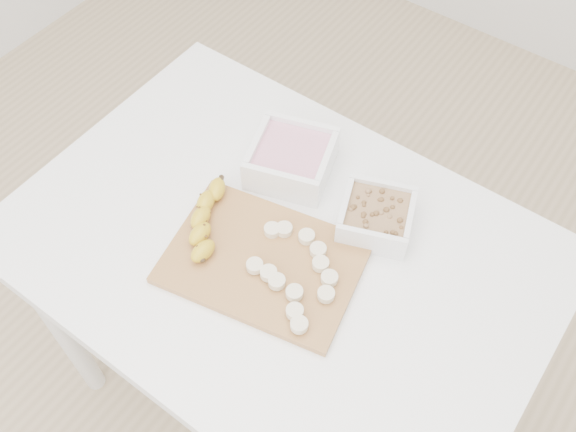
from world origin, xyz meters
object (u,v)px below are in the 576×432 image
Objects in this scene: bowl_yogurt at (292,158)px; bowl_granola at (376,216)px; table at (279,271)px; banana at (206,221)px; cutting_board at (264,261)px.

bowl_granola is (0.21, -0.02, -0.01)m from bowl_yogurt.
banana is at bearing -158.39° from table.
banana is (-0.13, -0.05, 0.13)m from table.
bowl_yogurt reaches higher than banana.
bowl_granola is at bearing 57.69° from cutting_board.
cutting_board is (-0.12, -0.19, -0.02)m from bowl_granola.
cutting_board reaches higher than table.
bowl_yogurt reaches higher than bowl_granola.
bowl_granola is at bearing 49.55° from table.
table is 0.19m from banana.
table is 5.92× the size of bowl_granola.
bowl_granola is at bearing 19.84° from banana.
table is 5.40× the size of banana.
bowl_yogurt is at bearing 118.17° from table.
bowl_yogurt is 0.21m from bowl_granola.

